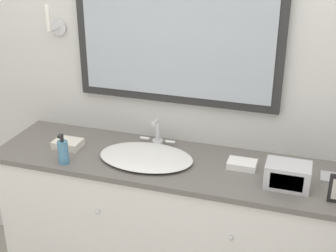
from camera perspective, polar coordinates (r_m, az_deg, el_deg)
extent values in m
cube|color=silver|center=(2.57, 3.05, 6.07)|extent=(8.00, 0.06, 2.55)
cube|color=#282828|center=(2.48, 1.03, 11.55)|extent=(1.13, 0.04, 0.79)
cube|color=#9EA8B2|center=(2.46, 0.89, 11.46)|extent=(1.04, 0.01, 0.70)
cylinder|color=silver|center=(2.77, -13.18, 11.61)|extent=(0.09, 0.01, 0.09)
cylinder|color=silver|center=(2.73, -13.71, 11.38)|extent=(0.02, 0.10, 0.02)
cylinder|color=white|center=(2.68, -14.42, 12.60)|extent=(0.02, 0.02, 0.14)
cube|color=white|center=(2.71, 1.01, -13.05)|extent=(1.94, 0.49, 0.86)
cube|color=#66605B|center=(2.47, 1.08, -4.72)|extent=(2.00, 0.52, 0.03)
sphere|color=silver|center=(2.48, -8.60, -10.35)|extent=(0.02, 0.02, 0.02)
sphere|color=silver|center=(2.30, 7.69, -13.38)|extent=(0.02, 0.02, 0.02)
ellipsoid|color=white|center=(2.48, -2.70, -3.77)|extent=(0.51, 0.34, 0.03)
cylinder|color=silver|center=(2.63, -1.27, -2.01)|extent=(0.06, 0.06, 0.03)
cylinder|color=silver|center=(2.60, -1.29, -0.48)|extent=(0.02, 0.02, 0.13)
cylinder|color=silver|center=(2.55, -1.56, 0.50)|extent=(0.02, 0.07, 0.02)
cylinder|color=white|center=(2.65, -2.81, -1.50)|extent=(0.06, 0.02, 0.02)
cylinder|color=white|center=(2.61, 0.29, -1.94)|extent=(0.05, 0.02, 0.02)
cylinder|color=teal|center=(2.48, -12.65, -3.12)|extent=(0.05, 0.05, 0.12)
cylinder|color=black|center=(2.45, -12.82, -1.46)|extent=(0.02, 0.02, 0.04)
cube|color=black|center=(2.43, -12.99, -1.20)|extent=(0.02, 0.03, 0.01)
cube|color=#BCBCC1|center=(2.29, 14.37, -5.83)|extent=(0.21, 0.14, 0.12)
cube|color=black|center=(2.23, 14.23, -6.65)|extent=(0.15, 0.01, 0.08)
cube|color=white|center=(2.43, 9.01, -4.63)|extent=(0.15, 0.10, 0.03)
cube|color=silver|center=(2.67, -12.12, -2.12)|extent=(0.15, 0.11, 0.04)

